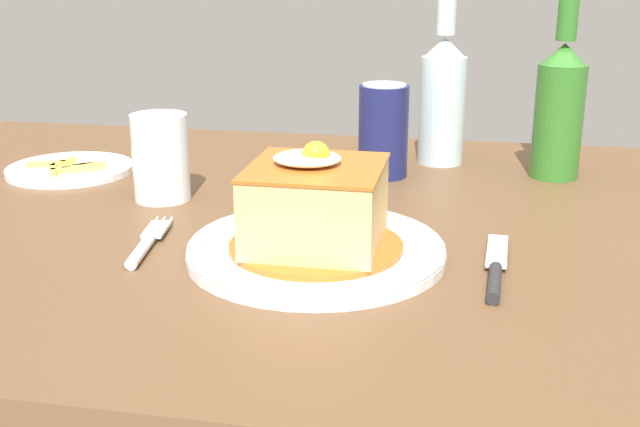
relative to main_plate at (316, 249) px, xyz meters
name	(u,v)px	position (x,y,z in m)	size (l,w,h in m)	color
dining_table	(393,301)	(0.06, 0.13, -0.11)	(1.49, 0.85, 0.73)	brown
main_plate	(316,249)	(0.00, 0.00, 0.00)	(0.26, 0.26, 0.02)	white
sandwich_meal	(316,208)	(0.00, 0.00, 0.04)	(0.17, 0.17, 0.11)	#B75B1E
fork	(146,244)	(-0.17, -0.01, 0.00)	(0.04, 0.14, 0.01)	silver
knife	(495,273)	(0.17, -0.02, 0.00)	(0.02, 0.17, 0.01)	#262628
soda_can	(383,131)	(0.03, 0.32, 0.05)	(0.07, 0.07, 0.12)	#191E51
beer_bottle_green	(560,103)	(0.25, 0.36, 0.09)	(0.06, 0.06, 0.27)	#2D6B23
beer_bottle_clear	(443,93)	(0.10, 0.40, 0.09)	(0.06, 0.06, 0.27)	#ADC6CC
drinking_glass	(161,163)	(-0.22, 0.16, 0.04)	(0.07, 0.07, 0.10)	gold
side_plate_fries	(70,169)	(-0.39, 0.25, 0.00)	(0.17, 0.17, 0.02)	white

